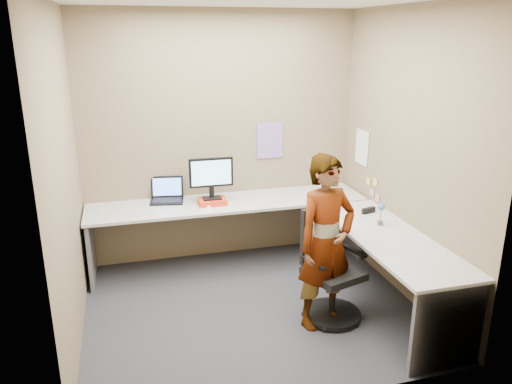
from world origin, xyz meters
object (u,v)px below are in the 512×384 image
object	(u,v)px
office_chair	(329,274)
desk	(284,230)
person	(326,243)
monitor	(211,175)

from	to	relation	value
office_chair	desk	bearing A→B (deg)	88.87
desk	person	world-z (taller)	person
office_chair	person	size ratio (longest dim) A/B	0.65
monitor	person	xyz separation A→B (m)	(0.72, -1.35, -0.28)
person	office_chair	bearing A→B (deg)	34.86
desk	office_chair	bearing A→B (deg)	-73.73
desk	person	bearing A→B (deg)	-82.23
office_chair	person	bearing A→B (deg)	-148.07
monitor	office_chair	bearing A→B (deg)	-56.12
monitor	desk	bearing A→B (deg)	-42.03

